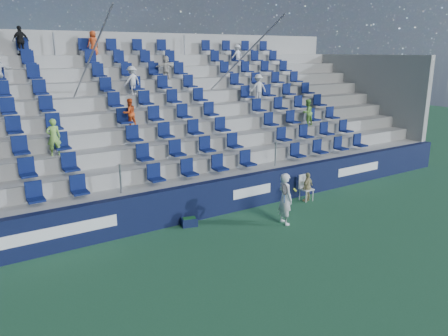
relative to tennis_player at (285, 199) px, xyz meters
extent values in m
plane|color=#29603D|center=(-1.53, -1.28, -0.84)|extent=(70.00, 70.00, 0.00)
cube|color=#0E1536|center=(-1.53, 1.87, -0.24)|extent=(24.00, 0.30, 1.20)
cube|color=white|center=(-6.53, 1.71, -0.22)|extent=(3.20, 0.02, 0.34)
cube|color=white|center=(-0.03, 1.71, -0.22)|extent=(1.60, 0.02, 0.34)
cube|color=white|center=(5.47, 1.71, -0.22)|extent=(2.40, 0.02, 0.34)
cube|color=#9A9A95|center=(-1.53, 2.44, -0.24)|extent=(24.00, 0.85, 1.20)
cube|color=#9A9A95|center=(-1.53, 3.29, 0.01)|extent=(24.00, 0.85, 1.70)
cube|color=#9A9A95|center=(-1.53, 4.14, 0.26)|extent=(24.00, 0.85, 2.20)
cube|color=#9A9A95|center=(-1.53, 4.99, 0.51)|extent=(24.00, 0.85, 2.70)
cube|color=#9A9A95|center=(-1.53, 5.84, 0.76)|extent=(24.00, 0.85, 3.20)
cube|color=#9A9A95|center=(-1.53, 6.69, 1.01)|extent=(24.00, 0.85, 3.70)
cube|color=#9A9A95|center=(-1.53, 7.54, 1.26)|extent=(24.00, 0.85, 4.20)
cube|color=#9A9A95|center=(-1.53, 8.39, 1.51)|extent=(24.00, 0.85, 4.70)
cube|color=#9A9A95|center=(-1.53, 9.24, 1.76)|extent=(24.00, 0.85, 5.20)
cube|color=#9A9A95|center=(-1.53, 9.92, 2.26)|extent=(24.00, 0.50, 6.20)
cube|color=#9A9A95|center=(10.32, 5.84, 1.76)|extent=(0.30, 7.65, 5.20)
cube|color=#0C174A|center=(-1.53, 2.44, 0.71)|extent=(16.05, 0.50, 0.70)
cube|color=#0C174A|center=(-1.53, 3.29, 1.21)|extent=(16.05, 0.50, 0.70)
cube|color=#0C174A|center=(-1.53, 4.14, 1.71)|extent=(16.05, 0.50, 0.70)
cube|color=#0C174A|center=(-1.53, 4.99, 2.21)|extent=(16.05, 0.50, 0.70)
cube|color=#0C174A|center=(-1.53, 5.84, 2.71)|extent=(16.05, 0.50, 0.70)
cube|color=#0C174A|center=(-1.53, 6.69, 3.21)|extent=(16.05, 0.50, 0.70)
cube|color=#0C174A|center=(-1.53, 7.54, 3.71)|extent=(16.05, 0.50, 0.70)
cube|color=#0C174A|center=(-1.53, 8.39, 4.21)|extent=(16.05, 0.50, 0.70)
cube|color=#0C174A|center=(-1.53, 9.24, 4.71)|extent=(16.05, 0.50, 0.70)
cylinder|color=gray|center=(-4.53, 5.84, 3.51)|extent=(0.06, 7.68, 4.55)
cylinder|color=gray|center=(1.47, 5.84, 3.51)|extent=(0.06, 7.68, 4.55)
imported|color=#78BC4B|center=(4.68, 4.09, 1.93)|extent=(0.61, 0.50, 1.15)
imported|color=#DB4B19|center=(-3.14, 4.94, 2.38)|extent=(0.56, 0.47, 1.05)
imported|color=silver|center=(3.25, 5.79, 2.95)|extent=(0.83, 0.58, 1.18)
imported|color=white|center=(3.85, 8.34, 4.35)|extent=(0.67, 0.43, 0.98)
imported|color=#80BA4A|center=(-5.96, 4.09, 1.94)|extent=(0.44, 0.30, 1.17)
imported|color=beige|center=(-0.44, 7.49, 3.85)|extent=(0.95, 0.42, 0.99)
imported|color=silver|center=(-2.32, 6.64, 3.41)|extent=(0.81, 0.62, 1.11)
imported|color=black|center=(-5.80, 9.19, 4.92)|extent=(0.71, 0.48, 1.12)
imported|color=#C3421A|center=(-2.98, 9.19, 4.86)|extent=(0.55, 0.42, 1.00)
imported|color=white|center=(0.00, 0.00, 0.00)|extent=(0.47, 0.66, 1.68)
cylinder|color=navy|center=(-0.25, -0.25, 0.12)|extent=(0.03, 0.03, 0.28)
torus|color=black|center=(-0.25, -0.25, 0.42)|extent=(0.30, 0.17, 0.28)
plane|color=#262626|center=(-0.25, -0.25, 0.42)|extent=(0.30, 0.16, 0.29)
sphere|color=#D3E635|center=(0.25, -0.20, 0.28)|extent=(0.07, 0.07, 0.07)
sphere|color=#D3E635|center=(0.25, -0.14, 0.31)|extent=(0.07, 0.07, 0.07)
cube|color=white|center=(2.14, 1.27, -0.40)|extent=(0.43, 0.43, 0.04)
cube|color=white|center=(2.14, 1.47, -0.14)|extent=(0.42, 0.04, 0.52)
cylinder|color=white|center=(1.96, 1.10, -0.63)|extent=(0.03, 0.03, 0.42)
cylinder|color=white|center=(2.31, 1.10, -0.63)|extent=(0.03, 0.03, 0.42)
cylinder|color=white|center=(1.96, 1.44, -0.63)|extent=(0.03, 0.03, 0.42)
cylinder|color=white|center=(2.31, 1.44, -0.63)|extent=(0.03, 0.03, 0.42)
imported|color=tan|center=(2.14, 1.22, -0.30)|extent=(0.69, 0.44, 1.09)
cube|color=#10193C|center=(-2.67, 1.47, -0.71)|extent=(0.56, 0.43, 0.27)
cube|color=#1E662D|center=(-2.67, 1.47, -0.65)|extent=(0.45, 0.33, 0.16)
camera|label=1|loc=(-8.74, -9.96, 4.52)|focal=35.00mm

